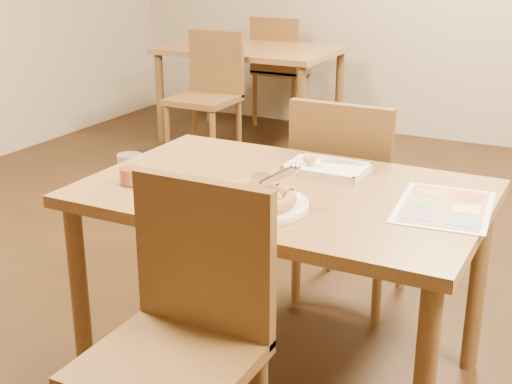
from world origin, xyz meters
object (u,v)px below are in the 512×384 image
at_px(menu, 444,207).
at_px(chair_far, 346,180).
at_px(dining_table, 284,212).
at_px(appetizer_tray, 326,169).
at_px(pizza, 252,198).
at_px(bg_chair_near, 210,81).
at_px(chair_near, 187,308).
at_px(plate, 256,205).
at_px(pizza_cutter, 273,179).
at_px(bg_table, 250,59).
at_px(glass_tumbler, 130,171).
at_px(bg_chair_far, 279,58).

bearing_deg(menu, chair_far, 133.30).
distance_m(dining_table, chair_far, 0.61).
height_order(chair_far, appetizer_tray, chair_far).
bearing_deg(pizza, bg_chair_near, 123.41).
relative_size(chair_near, plate, 1.46).
bearing_deg(pizza, dining_table, 87.86).
bearing_deg(chair_far, bg_chair_near, -44.94).
distance_m(dining_table, menu, 0.52).
bearing_deg(pizza_cutter, plate, 179.62).
relative_size(chair_far, bg_table, 0.36).
bearing_deg(chair_far, appetizer_tray, 98.56).
distance_m(dining_table, pizza, 0.24).
bearing_deg(dining_table, plate, -89.48).
distance_m(bg_chair_near, plate, 2.89).
xyz_separation_m(bg_chair_near, glass_tumbler, (1.13, -2.40, 0.20)).
distance_m(chair_far, glass_tumbler, 0.95).
bearing_deg(chair_far, menu, 133.30).
relative_size(chair_near, pizza, 1.71).
distance_m(chair_near, glass_tumbler, 0.65).
relative_size(bg_chair_far, pizza_cutter, 4.09).
height_order(chair_near, bg_chair_near, same).
distance_m(bg_table, plate, 3.41).
height_order(pizza_cutter, glass_tumbler, pizza_cutter).
xyz_separation_m(bg_chair_near, bg_chair_far, (0.00, 1.10, 0.00)).
bearing_deg(bg_chair_far, chair_near, 112.29).
height_order(plate, pizza, pizza).
bearing_deg(bg_chair_far, pizza_cutter, 115.31).
height_order(dining_table, pizza_cutter, pizza_cutter).
bearing_deg(dining_table, chair_far, 90.00).
distance_m(bg_table, glass_tumbler, 3.21).
height_order(bg_chair_far, plate, bg_chair_far).
height_order(glass_tumbler, menu, glass_tumbler).
height_order(bg_chair_near, glass_tumbler, bg_chair_near).
bearing_deg(plate, menu, 27.28).
distance_m(bg_chair_near, bg_chair_far, 1.10).
height_order(chair_far, menu, chair_far).
bearing_deg(bg_chair_near, bg_chair_far, 90.00).
xyz_separation_m(chair_near, chair_far, (-0.00, 1.20, 0.00)).
height_order(bg_chair_far, appetizer_tray, bg_chair_far).
bearing_deg(plate, pizza_cutter, 44.80).
bearing_deg(pizza, bg_chair_far, 114.36).
bearing_deg(menu, appetizer_tray, 160.40).
distance_m(bg_table, bg_chair_far, 0.51).
relative_size(pizza_cutter, appetizer_tray, 0.42).
height_order(appetizer_tray, glass_tumbler, glass_tumbler).
height_order(bg_chair_far, pizza, bg_chair_far).
xyz_separation_m(pizza, glass_tumbler, (-0.46, 0.02, 0.01)).
distance_m(plate, glass_tumbler, 0.47).
xyz_separation_m(chair_far, plate, (0.00, -0.81, 0.16)).
bearing_deg(chair_near, dining_table, 90.00).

